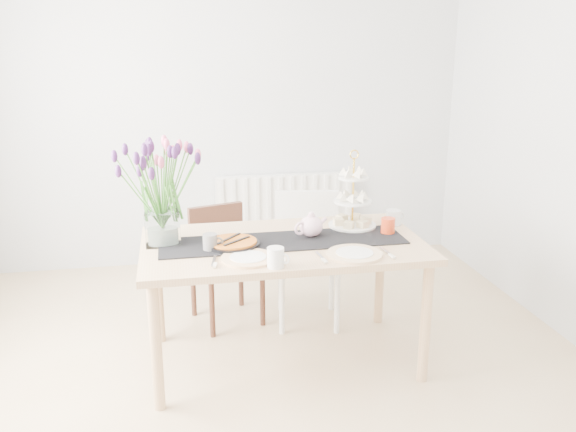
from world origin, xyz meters
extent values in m
plane|color=tan|center=(0.00, 0.00, 0.00)|extent=(4.50, 4.50, 0.00)
plane|color=#B3B5B8|center=(0.00, 2.25, 1.30)|extent=(4.00, 0.00, 4.00)
cube|color=white|center=(0.50, 2.19, 0.45)|extent=(1.20, 0.08, 0.60)
cube|color=tan|center=(0.16, 0.44, 0.73)|extent=(1.60, 0.90, 0.04)
cylinder|color=tan|center=(-0.57, 0.06, 0.35)|extent=(0.06, 0.06, 0.71)
cylinder|color=tan|center=(0.89, 0.06, 0.35)|extent=(0.06, 0.06, 0.71)
cylinder|color=tan|center=(-0.57, 0.82, 0.35)|extent=(0.06, 0.06, 0.71)
cylinder|color=tan|center=(0.89, 0.82, 0.35)|extent=(0.06, 0.06, 0.71)
cube|color=#381C14|center=(-0.12, 1.04, 0.39)|extent=(0.48, 0.48, 0.04)
cube|color=#381C14|center=(-0.17, 1.20, 0.60)|extent=(0.38, 0.15, 0.37)
cylinder|color=#381C14|center=(-0.24, 0.81, 0.19)|extent=(0.04, 0.04, 0.37)
cylinder|color=#381C14|center=(0.10, 0.92, 0.19)|extent=(0.04, 0.04, 0.37)
cylinder|color=#381C14|center=(-0.35, 1.16, 0.19)|extent=(0.04, 0.04, 0.37)
cylinder|color=#381C14|center=(0.00, 1.26, 0.19)|extent=(0.04, 0.04, 0.37)
cube|color=white|center=(0.41, 0.92, 0.44)|extent=(0.49, 0.49, 0.04)
cube|color=white|center=(0.44, 1.11, 0.67)|extent=(0.43, 0.11, 0.41)
cylinder|color=white|center=(0.21, 0.77, 0.21)|extent=(0.04, 0.04, 0.42)
cylinder|color=white|center=(0.56, 0.71, 0.21)|extent=(0.04, 0.04, 0.42)
cylinder|color=white|center=(0.26, 1.12, 0.21)|extent=(0.04, 0.04, 0.42)
cylinder|color=white|center=(0.62, 1.07, 0.21)|extent=(0.04, 0.04, 0.42)
cube|color=black|center=(0.16, 0.44, 0.75)|extent=(1.40, 0.35, 0.01)
cube|color=silver|center=(-0.51, 0.55, 0.85)|extent=(0.19, 0.19, 0.19)
cylinder|color=gold|center=(0.62, 0.63, 0.96)|extent=(0.01, 0.01, 0.43)
cylinder|color=white|center=(0.62, 0.63, 0.76)|extent=(0.29, 0.29, 0.01)
cylinder|color=white|center=(0.62, 0.63, 0.92)|extent=(0.23, 0.23, 0.01)
cylinder|color=white|center=(0.62, 0.63, 1.06)|extent=(0.19, 0.19, 0.01)
cylinder|color=silver|center=(0.89, 0.64, 0.80)|extent=(0.11, 0.11, 0.09)
cylinder|color=black|center=(-0.13, 0.41, 0.76)|extent=(0.30, 0.30, 0.03)
cylinder|color=#C8731C|center=(-0.13, 0.41, 0.78)|extent=(0.27, 0.27, 0.01)
cylinder|color=slate|center=(-0.26, 0.37, 0.80)|extent=(0.08, 0.08, 0.09)
cylinder|color=silver|center=(0.05, 0.06, 0.80)|extent=(0.12, 0.12, 0.10)
cylinder|color=red|center=(0.79, 0.47, 0.80)|extent=(0.11, 0.11, 0.10)
cylinder|color=silver|center=(-0.08, 0.19, 0.76)|extent=(0.33, 0.33, 0.01)
cylinder|color=white|center=(0.49, 0.15, 0.76)|extent=(0.33, 0.33, 0.02)
camera|label=1|loc=(-0.44, -2.80, 1.87)|focal=38.00mm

